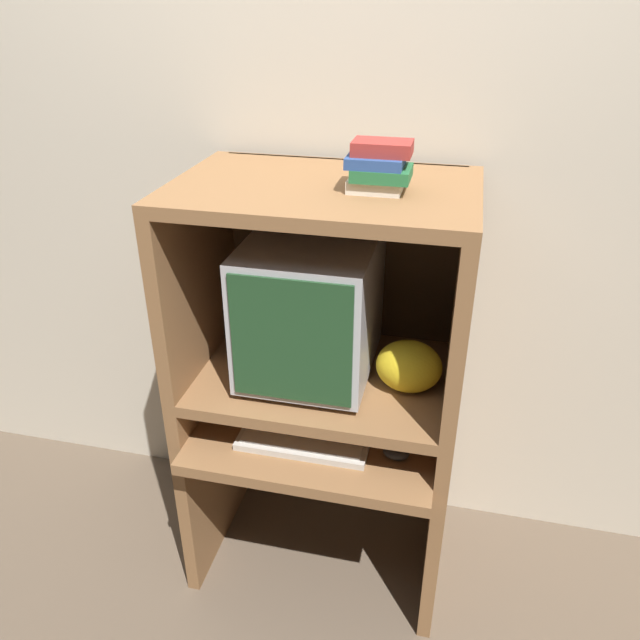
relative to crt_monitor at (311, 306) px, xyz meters
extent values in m
plane|color=brown|center=(0.04, -0.28, -0.97)|extent=(12.00, 12.00, 0.00)
cube|color=beige|center=(0.04, 0.33, 0.33)|extent=(6.00, 0.06, 2.60)
cube|color=brown|center=(-0.34, 0.00, -0.67)|extent=(0.04, 0.55, 0.60)
cube|color=brown|center=(0.42, 0.00, -0.67)|extent=(0.04, 0.55, 0.60)
cube|color=brown|center=(0.04, -0.18, -0.38)|extent=(0.72, 0.34, 0.04)
cube|color=brown|center=(-0.34, 0.00, -0.29)|extent=(0.04, 0.55, 0.15)
cube|color=brown|center=(0.42, 0.00, -0.29)|extent=(0.04, 0.55, 0.15)
cube|color=brown|center=(0.04, 0.00, -0.23)|extent=(0.72, 0.55, 0.04)
cube|color=brown|center=(-0.34, 0.00, 0.07)|extent=(0.04, 0.55, 0.58)
cube|color=brown|center=(0.42, 0.00, 0.07)|extent=(0.04, 0.55, 0.58)
cube|color=brown|center=(0.04, 0.00, 0.34)|extent=(0.72, 0.55, 0.04)
cube|color=#48321E|center=(0.04, 0.26, 0.07)|extent=(0.72, 0.01, 0.58)
cylinder|color=#B2B2B7|center=(0.00, 0.00, -0.20)|extent=(0.20, 0.20, 0.02)
cube|color=#B2B2B7|center=(0.00, 0.00, 0.00)|extent=(0.36, 0.44, 0.39)
cube|color=#1E4223|center=(0.00, -0.22, 0.00)|extent=(0.33, 0.01, 0.36)
cube|color=beige|center=(0.02, -0.17, -0.36)|extent=(0.38, 0.15, 0.02)
cube|color=silver|center=(0.02, -0.17, -0.34)|extent=(0.35, 0.12, 0.01)
ellipsoid|color=#28282B|center=(0.29, -0.17, -0.35)|extent=(0.07, 0.05, 0.03)
ellipsoid|color=gold|center=(0.30, -0.04, -0.14)|extent=(0.19, 0.14, 0.15)
cube|color=beige|center=(0.18, -0.02, 0.38)|extent=(0.13, 0.12, 0.03)
cube|color=#236638|center=(0.19, -0.04, 0.41)|extent=(0.14, 0.12, 0.03)
cube|color=navy|center=(0.17, -0.03, 0.44)|extent=(0.14, 0.12, 0.03)
cube|color=maroon|center=(0.19, -0.03, 0.47)|extent=(0.14, 0.09, 0.03)
camera|label=1|loc=(0.39, -1.55, 0.82)|focal=35.00mm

